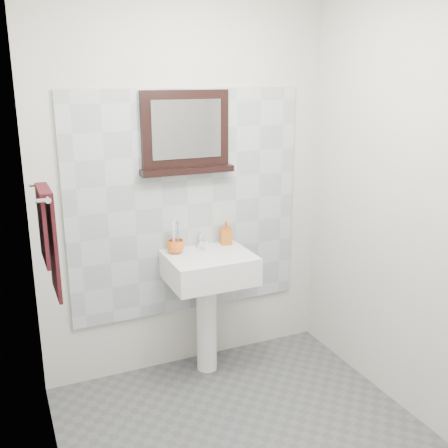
{
  "coord_description": "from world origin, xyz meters",
  "views": [
    {
      "loc": [
        -1.15,
        -2.11,
        1.97
      ],
      "look_at": [
        0.03,
        0.55,
        1.15
      ],
      "focal_mm": 42.0,
      "sensor_mm": 36.0,
      "label": 1
    }
  ],
  "objects_px": {
    "toothbrush_cup": "(176,247)",
    "hand_towel": "(49,234)",
    "pedestal_sink": "(209,280)",
    "framed_mirror": "(186,134)",
    "soap_dispenser": "(226,233)"
  },
  "relations": [
    {
      "from": "toothbrush_cup",
      "to": "soap_dispenser",
      "type": "bearing_deg",
      "value": 6.28
    },
    {
      "from": "framed_mirror",
      "to": "soap_dispenser",
      "type": "bearing_deg",
      "value": -8.54
    },
    {
      "from": "soap_dispenser",
      "to": "framed_mirror",
      "type": "bearing_deg",
      "value": -179.35
    },
    {
      "from": "soap_dispenser",
      "to": "framed_mirror",
      "type": "height_order",
      "value": "framed_mirror"
    },
    {
      "from": "toothbrush_cup",
      "to": "hand_towel",
      "type": "relative_size",
      "value": 0.2
    },
    {
      "from": "soap_dispenser",
      "to": "framed_mirror",
      "type": "relative_size",
      "value": 0.27
    },
    {
      "from": "pedestal_sink",
      "to": "framed_mirror",
      "type": "distance_m",
      "value": 0.96
    },
    {
      "from": "toothbrush_cup",
      "to": "hand_towel",
      "type": "distance_m",
      "value": 1.0
    },
    {
      "from": "framed_mirror",
      "to": "hand_towel",
      "type": "relative_size",
      "value": 1.12
    },
    {
      "from": "framed_mirror",
      "to": "pedestal_sink",
      "type": "bearing_deg",
      "value": -67.97
    },
    {
      "from": "pedestal_sink",
      "to": "hand_towel",
      "type": "distance_m",
      "value": 1.21
    },
    {
      "from": "toothbrush_cup",
      "to": "framed_mirror",
      "type": "distance_m",
      "value": 0.73
    },
    {
      "from": "toothbrush_cup",
      "to": "hand_towel",
      "type": "xyz_separation_m",
      "value": [
        -0.82,
        -0.49,
        0.32
      ]
    },
    {
      "from": "toothbrush_cup",
      "to": "soap_dispenser",
      "type": "height_order",
      "value": "soap_dispenser"
    },
    {
      "from": "toothbrush_cup",
      "to": "framed_mirror",
      "type": "height_order",
      "value": "framed_mirror"
    }
  ]
}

